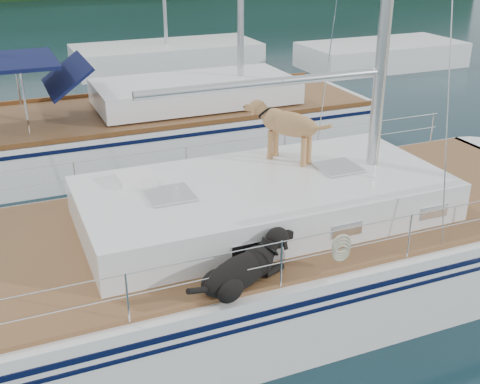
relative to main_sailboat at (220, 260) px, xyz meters
name	(u,v)px	position (x,y,z in m)	size (l,w,h in m)	color
ground	(214,300)	(-0.10, 0.00, -0.68)	(120.00, 120.00, 0.00)	black
main_sailboat	(220,260)	(0.00, 0.00, 0.00)	(12.00, 3.98, 14.01)	white
neighbor_sailboat	(154,129)	(0.82, 6.61, -0.05)	(11.00, 3.50, 13.30)	white
bg_boat_center	(167,57)	(3.90, 16.00, -0.23)	(7.20, 3.00, 11.65)	white
bg_boat_east	(381,55)	(11.90, 13.00, -0.22)	(6.40, 3.00, 11.65)	white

